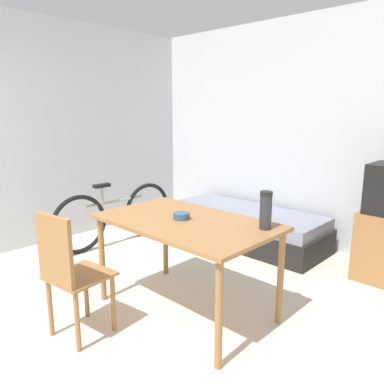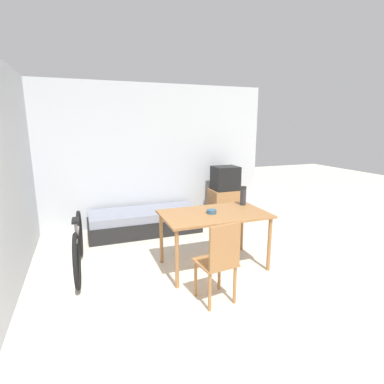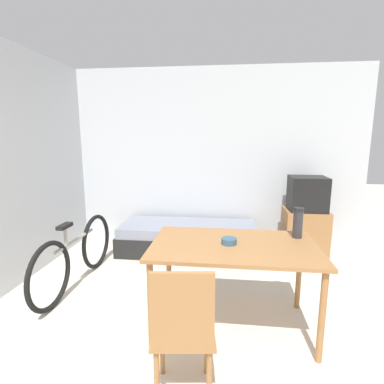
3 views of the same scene
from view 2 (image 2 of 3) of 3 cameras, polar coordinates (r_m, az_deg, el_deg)
ground_plane at (r=3.10m, az=7.05°, el=-26.12°), size 20.00×20.00×0.00m
wall_back at (r=5.86m, az=-8.97°, el=6.74°), size 4.89×0.06×2.70m
wall_left at (r=4.04m, az=-31.86°, el=2.38°), size 0.06×4.56×2.70m
daybed at (r=5.59m, az=-9.01°, el=-5.55°), size 2.00×0.79×0.42m
tv at (r=6.07m, az=6.28°, el=-0.80°), size 0.58×0.47×1.14m
dining_table at (r=4.08m, az=4.24°, el=-5.10°), size 1.42×0.86×0.78m
wooden_chair at (r=3.30m, az=5.29°, el=-12.64°), size 0.44×0.44×0.95m
bicycle at (r=4.38m, az=-20.83°, el=-9.40°), size 0.11×1.68×0.77m
thermos_flask at (r=4.48m, az=9.72°, el=-0.54°), size 0.09×0.09×0.28m
mate_bowl at (r=4.03m, az=3.74°, el=-3.74°), size 0.13×0.13×0.05m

